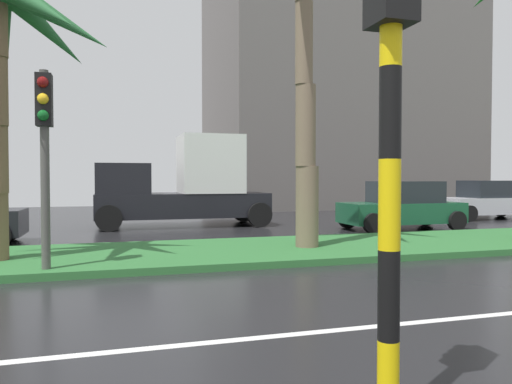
% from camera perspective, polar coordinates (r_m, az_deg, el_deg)
% --- Properties ---
extents(traffic_signal_median_right, '(0.28, 0.43, 3.67)m').
position_cam_1_polar(traffic_signal_median_right, '(9.85, -23.43, 6.39)').
color(traffic_signal_median_right, '#4C4C47').
rests_on(traffic_signal_median_right, median_strip).
extents(traffic_signal_foreground, '(0.28, 0.43, 3.96)m').
position_cam_1_polar(traffic_signal_foreground, '(3.78, 15.26, 15.07)').
color(traffic_signal_foreground, yellow).
rests_on(traffic_signal_foreground, ground_plane).
extents(box_truck_lead, '(6.40, 2.64, 3.46)m').
position_cam_1_polar(box_truck_lead, '(18.80, -8.31, 0.75)').
color(box_truck_lead, black).
rests_on(box_truck_lead, ground_plane).
extents(car_in_traffic_fourth, '(4.30, 2.02, 1.72)m').
position_cam_1_polar(car_in_traffic_fourth, '(18.24, 16.68, -1.60)').
color(car_in_traffic_fourth, '#195133').
rests_on(car_in_traffic_fourth, ground_plane).
extents(car_in_traffic_fifth, '(4.30, 2.02, 1.72)m').
position_cam_1_polar(car_in_traffic_fifth, '(24.25, 25.34, -0.90)').
color(car_in_traffic_fifth, silver).
rests_on(car_in_traffic_fifth, ground_plane).
extents(building_far_right, '(16.16, 10.89, 17.32)m').
position_cam_1_polar(building_far_right, '(34.41, 9.11, 13.08)').
color(building_far_right, '#605B59').
rests_on(building_far_right, ground_plane).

